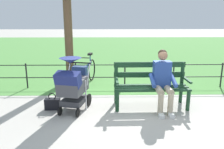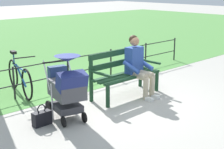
# 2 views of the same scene
# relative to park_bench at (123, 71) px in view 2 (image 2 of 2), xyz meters

# --- Properties ---
(ground_plane) EXTENTS (60.00, 60.00, 0.00)m
(ground_plane) POSITION_rel_park_bench_xyz_m (0.47, 0.12, -0.53)
(ground_plane) COLOR #ADA89E
(park_bench) EXTENTS (1.61, 0.62, 0.96)m
(park_bench) POSITION_rel_park_bench_xyz_m (0.00, 0.00, 0.00)
(park_bench) COLOR #193D23
(park_bench) RESTS_ON ground
(person_on_bench) EXTENTS (0.54, 0.74, 1.28)m
(person_on_bench) POSITION_rel_park_bench_xyz_m (-0.21, 0.22, 0.15)
(person_on_bench) COLOR tan
(person_on_bench) RESTS_ON ground
(stroller) EXTENTS (0.68, 0.97, 1.15)m
(stroller) POSITION_rel_park_bench_xyz_m (1.66, 0.28, 0.07)
(stroller) COLOR black
(stroller) RESTS_ON ground
(handbag) EXTENTS (0.32, 0.14, 0.37)m
(handbag) POSITION_rel_park_bench_xyz_m (2.13, 0.20, -0.40)
(handbag) COLOR black
(handbag) RESTS_ON ground
(park_fence) EXTENTS (8.14, 0.04, 0.70)m
(park_fence) POSITION_rel_park_bench_xyz_m (0.19, -1.32, -0.10)
(park_fence) COLOR black
(park_fence) RESTS_ON ground
(bicycle) EXTENTS (0.50, 1.63, 0.89)m
(bicycle) POSITION_rel_park_bench_xyz_m (1.54, -1.61, -0.16)
(bicycle) COLOR black
(bicycle) RESTS_ON ground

